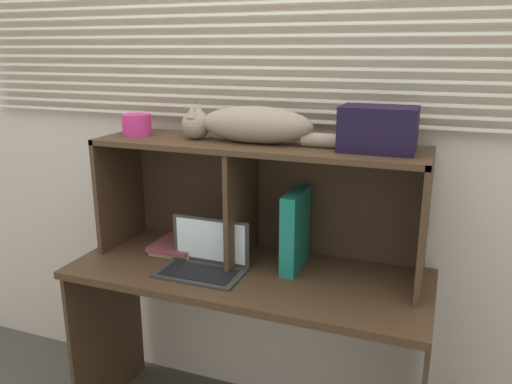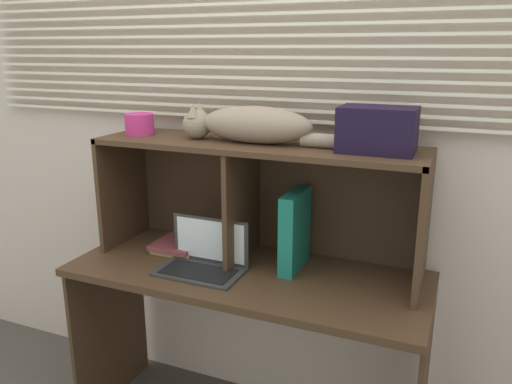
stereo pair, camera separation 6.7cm
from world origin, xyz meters
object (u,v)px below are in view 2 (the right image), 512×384
binder_upright (295,231)px  book_stack (181,244)px  laptop (203,260)px  storage_box (377,130)px  cat (253,125)px  small_basket (139,124)px

binder_upright → book_stack: binder_upright is taller
laptop → storage_box: 0.83m
cat → storage_box: size_ratio=3.00×
laptop → binder_upright: size_ratio=1.06×
cat → storage_box: (0.47, 0.00, 0.01)m
laptop → small_basket: small_basket is taller
small_basket → storage_box: bearing=0.0°
cat → book_stack: size_ratio=3.25×
binder_upright → small_basket: 0.80m
laptop → storage_box: size_ratio=1.27×
book_stack → storage_box: (0.81, 0.00, 0.55)m
storage_box → book_stack: bearing=-180.0°
binder_upright → storage_box: bearing=0.0°
small_basket → storage_box: storage_box is taller
laptop → book_stack: laptop is taller
book_stack → storage_box: 0.98m
cat → book_stack: 0.64m
book_stack → cat: bearing=0.1°
binder_upright → cat: bearing=180.0°
cat → binder_upright: (0.18, 0.00, -0.40)m
storage_box → small_basket: bearing=180.0°
book_stack → small_basket: small_basket is taller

